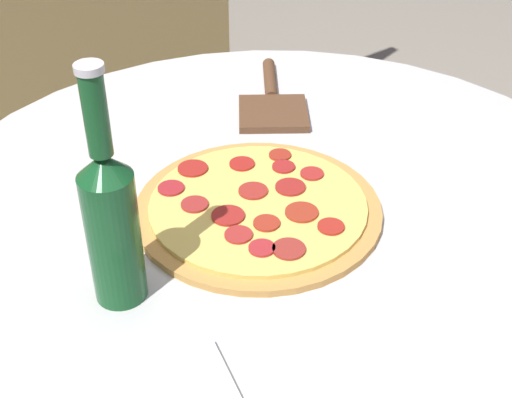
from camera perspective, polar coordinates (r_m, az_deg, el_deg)
name	(u,v)px	position (r m, az deg, el deg)	size (l,w,h in m)	color
table	(278,297)	(1.09, 1.80, -7.88)	(1.01, 1.01, 0.73)	silver
pizza	(256,206)	(0.96, 0.00, -0.58)	(0.33, 0.33, 0.02)	#C68E47
beer_bottle	(111,220)	(0.78, -11.50, -1.62)	(0.06, 0.06, 0.29)	#144C23
pizza_paddle	(272,103)	(1.21, 1.30, 7.72)	(0.20, 0.24, 0.02)	brown
napkin	(154,397)	(0.74, -8.16, -15.44)	(0.18, 0.13, 0.01)	white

